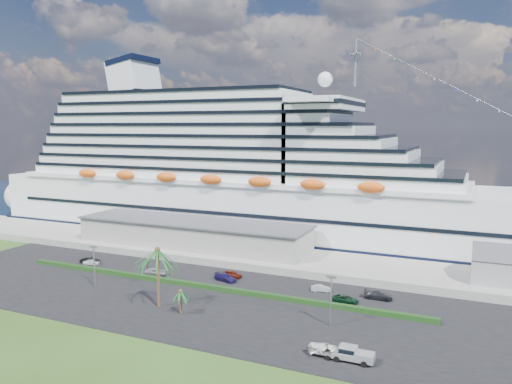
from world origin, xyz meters
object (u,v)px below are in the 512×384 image
at_px(parked_car_3, 225,278).
at_px(boat_trailer, 327,349).
at_px(pickup_truck, 352,354).
at_px(cruise_ship, 245,178).

xyz_separation_m(parked_car_3, boat_trailer, (28.52, -24.46, 0.42)).
bearing_deg(parked_car_3, pickup_truck, -111.51).
relative_size(pickup_truck, boat_trailer, 0.96).
bearing_deg(pickup_truck, boat_trailer, -178.54).
xyz_separation_m(cruise_ship, parked_car_3, (15.42, -42.09, -15.84)).
relative_size(cruise_ship, boat_trailer, 31.56).
bearing_deg(parked_car_3, cruise_ship, 35.84).
bearing_deg(boat_trailer, pickup_truck, 1.46).
distance_m(pickup_truck, boat_trailer, 3.55).
relative_size(cruise_ship, pickup_truck, 32.93).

